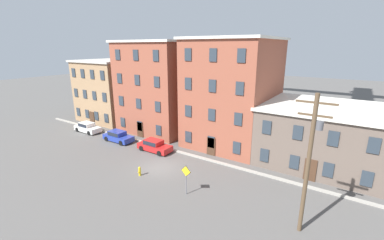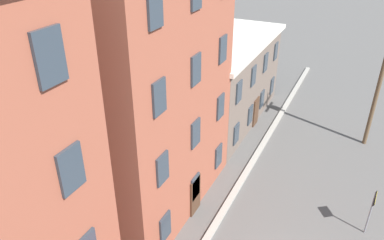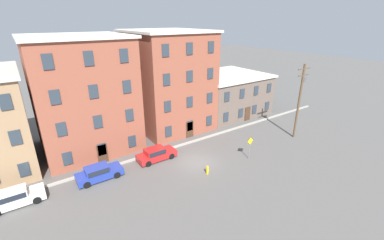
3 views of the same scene
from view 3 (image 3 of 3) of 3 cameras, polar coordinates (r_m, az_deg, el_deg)
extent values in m
plane|color=#565451|center=(29.03, 1.30, -9.37)|extent=(200.00, 200.00, 0.00)
cube|color=#9E998E|center=(32.28, -3.39, -5.84)|extent=(56.00, 0.36, 0.16)
cube|color=#2D3842|center=(29.29, -33.22, -9.22)|extent=(0.90, 0.10, 1.40)
cube|color=#2D3842|center=(27.94, -34.60, -3.25)|extent=(0.90, 0.10, 1.40)
cube|color=#2D3842|center=(26.93, -36.09, 3.24)|extent=(0.90, 0.10, 1.40)
cube|color=brown|center=(32.95, -22.97, 5.07)|extent=(10.48, 10.29, 13.04)
cube|color=silver|center=(31.90, -24.77, 16.59)|extent=(10.98, 10.79, 0.30)
cube|color=#2D3842|center=(29.38, -25.94, -7.71)|extent=(0.90, 0.10, 1.40)
cube|color=#2D3842|center=(28.06, -27.01, -1.87)|extent=(0.90, 0.10, 1.40)
cube|color=#2D3842|center=(27.06, -28.17, 4.49)|extent=(0.90, 0.10, 1.40)
cube|color=#2D3842|center=(26.44, -29.42, 11.23)|extent=(0.90, 0.10, 1.40)
cube|color=#2D3842|center=(29.88, -19.39, -6.18)|extent=(0.90, 0.10, 1.40)
cube|color=#2D3842|center=(28.58, -20.18, -0.37)|extent=(0.90, 0.10, 1.40)
cube|color=#2D3842|center=(27.60, -21.05, 5.92)|extent=(0.90, 0.10, 1.40)
cube|color=#2D3842|center=(26.99, -21.98, 12.58)|extent=(0.90, 0.10, 1.40)
cube|color=#2D3842|center=(30.77, -13.16, -4.64)|extent=(0.90, 0.10, 1.40)
cube|color=#2D3842|center=(29.51, -13.69, 1.05)|extent=(0.90, 0.10, 1.40)
cube|color=#2D3842|center=(28.56, -14.26, 7.19)|extent=(0.90, 0.10, 1.40)
cube|color=#2D3842|center=(27.97, -14.89, 13.66)|extent=(0.90, 0.10, 1.40)
cube|color=#472D1E|center=(30.12, -19.26, -7.07)|extent=(1.10, 0.10, 2.20)
cube|color=brown|center=(37.20, -5.44, 8.62)|extent=(9.76, 11.16, 13.29)
cube|color=silver|center=(36.30, -5.84, 19.12)|extent=(10.26, 11.66, 0.30)
cube|color=#2D3842|center=(32.58, -5.24, -2.54)|extent=(0.90, 0.10, 1.40)
cube|color=#2D3842|center=(31.37, -5.45, 3.00)|extent=(0.90, 0.10, 1.40)
cube|color=#2D3842|center=(30.48, -5.67, 8.93)|extent=(0.90, 0.10, 1.40)
cube|color=#2D3842|center=(29.94, -5.91, 15.14)|extent=(0.90, 0.10, 1.40)
cube|color=#2D3842|center=(34.13, -0.49, -1.29)|extent=(0.90, 0.10, 1.40)
cube|color=#2D3842|center=(32.99, -0.51, 4.03)|extent=(0.90, 0.10, 1.40)
cube|color=#2D3842|center=(32.14, -0.53, 9.69)|extent=(0.90, 0.10, 1.40)
cube|color=#2D3842|center=(31.62, -0.55, 15.59)|extent=(0.90, 0.10, 1.40)
cube|color=#2D3842|center=(35.92, 3.81, -0.14)|extent=(0.90, 0.10, 1.40)
cube|color=#2D3842|center=(34.83, 3.95, 4.94)|extent=(0.90, 0.10, 1.40)
cube|color=#2D3842|center=(34.03, 4.09, 10.30)|extent=(0.90, 0.10, 1.40)
cube|color=#2D3842|center=(33.54, 4.25, 15.87)|extent=(0.90, 0.10, 1.40)
cube|color=#472D1E|center=(34.36, -0.49, -2.15)|extent=(1.10, 0.10, 2.20)
cube|color=#66564C|center=(44.02, 7.43, 5.77)|extent=(11.98, 10.54, 6.14)
cube|color=silver|center=(43.26, 7.64, 9.88)|extent=(12.48, 11.04, 0.30)
cube|color=#2D3842|center=(37.87, 7.56, 0.68)|extent=(0.90, 0.10, 1.40)
cube|color=#2D3842|center=(36.90, 7.79, 5.14)|extent=(0.90, 0.10, 1.40)
cube|color=#2D3842|center=(39.83, 10.78, 1.54)|extent=(0.90, 0.10, 1.40)
cube|color=#2D3842|center=(38.91, 11.09, 5.79)|extent=(0.90, 0.10, 1.40)
cube|color=#2D3842|center=(41.92, 13.70, 2.32)|extent=(0.90, 0.10, 1.40)
cube|color=#2D3842|center=(41.04, 14.07, 6.37)|extent=(0.90, 0.10, 1.40)
cube|color=#2D3842|center=(44.11, 16.33, 3.02)|extent=(0.90, 0.10, 1.40)
cube|color=#2D3842|center=(43.28, 16.76, 6.87)|extent=(0.90, 0.10, 1.40)
cube|color=#472D1E|center=(41.01, 12.23, 1.37)|extent=(1.10, 0.10, 2.20)
cube|color=silver|center=(27.51, -34.48, -14.30)|extent=(4.40, 1.80, 0.70)
cube|color=silver|center=(27.20, -35.18, -13.29)|extent=(2.20, 1.51, 0.55)
cube|color=#1E232D|center=(27.20, -35.18, -13.29)|extent=(2.02, 1.58, 0.48)
cylinder|color=black|center=(28.25, -31.49, -13.13)|extent=(0.66, 0.22, 0.66)
cylinder|color=black|center=(26.81, -31.18, -14.99)|extent=(0.66, 0.22, 0.66)
cube|color=#233899|center=(27.67, -19.84, -11.22)|extent=(4.40, 1.80, 0.70)
cube|color=#233899|center=(27.32, -20.42, -10.22)|extent=(2.20, 1.51, 0.55)
cube|color=#1E232D|center=(27.32, -20.42, -10.22)|extent=(2.02, 1.58, 0.48)
cylinder|color=black|center=(28.76, -17.46, -10.03)|extent=(0.66, 0.22, 0.66)
cylinder|color=black|center=(27.36, -16.34, -11.65)|extent=(0.66, 0.22, 0.66)
cylinder|color=black|center=(28.28, -23.13, -11.45)|extent=(0.66, 0.22, 0.66)
cylinder|color=black|center=(26.86, -22.31, -13.20)|extent=(0.66, 0.22, 0.66)
cube|color=#B21E1E|center=(29.60, -7.86, -7.75)|extent=(4.40, 1.80, 0.70)
cube|color=#B21E1E|center=(29.22, -8.27, -6.78)|extent=(2.20, 1.51, 0.55)
cube|color=#1E232D|center=(29.22, -8.27, -6.78)|extent=(2.02, 1.58, 0.48)
cylinder|color=black|center=(30.93, -6.16, -6.72)|extent=(0.66, 0.22, 0.66)
cylinder|color=black|center=(29.62, -4.56, -8.02)|extent=(0.66, 0.22, 0.66)
cylinder|color=black|center=(29.87, -11.09, -8.13)|extent=(0.66, 0.22, 0.66)
cylinder|color=black|center=(28.51, -9.67, -9.57)|extent=(0.66, 0.22, 0.66)
cylinder|color=slate|center=(29.85, 12.63, -6.19)|extent=(0.08, 0.08, 2.57)
cube|color=yellow|center=(29.41, 12.83, -4.56)|extent=(0.93, 0.03, 0.93)
cube|color=black|center=(29.41, 12.81, -4.56)|extent=(1.00, 0.02, 1.00)
cylinder|color=brown|center=(35.84, 22.67, 3.64)|extent=(0.28, 0.28, 9.81)
cube|color=brown|center=(34.88, 23.69, 10.37)|extent=(2.40, 0.12, 0.12)
cube|color=brown|center=(35.02, 23.49, 9.09)|extent=(2.00, 0.12, 0.12)
cylinder|color=#515156|center=(35.43, 23.66, 8.19)|extent=(0.44, 0.44, 0.55)
cylinder|color=yellow|center=(26.91, 3.44, -11.14)|extent=(0.24, 0.24, 0.80)
sphere|color=yellow|center=(26.67, 3.46, -10.32)|extent=(0.22, 0.22, 0.22)
cylinder|color=yellow|center=(26.78, 3.66, -11.20)|extent=(0.10, 0.12, 0.10)
camera|label=1|loc=(31.47, 53.85, 8.50)|focal=24.00mm
camera|label=2|loc=(19.66, -26.13, 17.80)|focal=35.00mm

